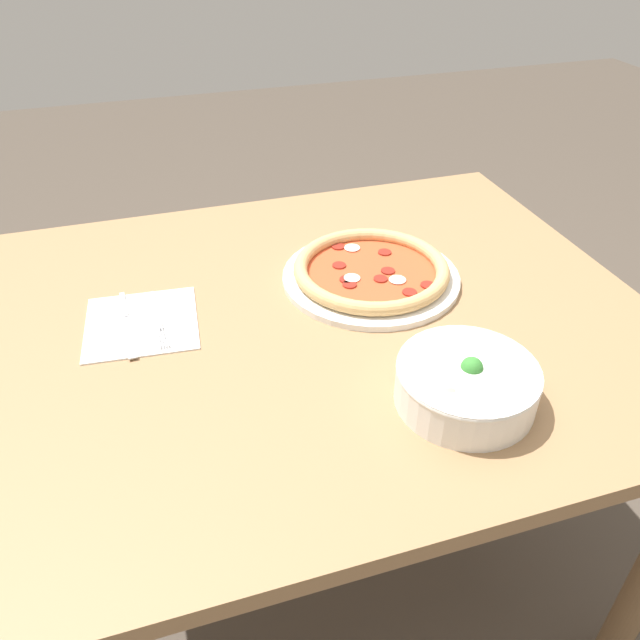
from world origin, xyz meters
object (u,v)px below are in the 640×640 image
object	(u,v)px
fork	(158,318)
knife	(127,321)
bowl	(466,382)
pizza	(371,272)

from	to	relation	value
fork	knife	xyz separation A→B (m)	(0.05, -0.01, -0.00)
bowl	fork	distance (m)	0.53
pizza	bowl	size ratio (longest dim) A/B	1.63
bowl	knife	size ratio (longest dim) A/B	1.04
fork	knife	distance (m)	0.05
pizza	knife	world-z (taller)	pizza
bowl	fork	bearing A→B (deg)	-39.60
pizza	knife	size ratio (longest dim) A/B	1.69
pizza	fork	xyz separation A→B (m)	(0.40, 0.01, -0.01)
fork	pizza	bearing A→B (deg)	89.73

